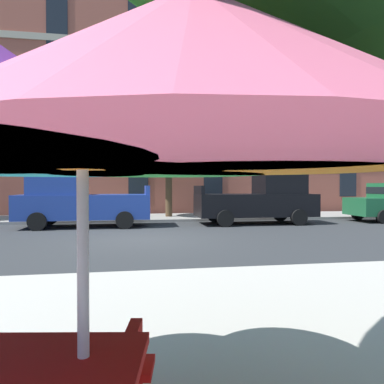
{
  "coord_description": "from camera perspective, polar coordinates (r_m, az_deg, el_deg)",
  "views": [
    {
      "loc": [
        -0.26,
        -10.84,
        1.64
      ],
      "look_at": [
        2.08,
        3.2,
        1.4
      ],
      "focal_mm": 32.76,
      "sensor_mm": 36.0,
      "label": 1
    }
  ],
  "objects": [
    {
      "name": "pickup_black",
      "position": [
        15.53,
        11.03,
        -1.31
      ],
      "size": [
        5.1,
        2.12,
        2.2
      ],
      "color": "black",
      "rests_on": "ground"
    },
    {
      "name": "street_tree_middle",
      "position": [
        17.69,
        -4.31,
        8.45
      ],
      "size": [
        3.46,
        3.46,
        5.72
      ],
      "color": "#4C3823",
      "rests_on": "ground"
    },
    {
      "name": "sidewalk_far",
      "position": [
        17.71,
        -8.62,
        -4.16
      ],
      "size": [
        56.0,
        3.6,
        0.12
      ],
      "primitive_type": "cube",
      "color": "gray",
      "rests_on": "ground"
    },
    {
      "name": "pickup_blue_midblock",
      "position": [
        14.71,
        -17.92,
        -1.47
      ],
      "size": [
        5.1,
        2.12,
        2.2
      ],
      "color": "navy",
      "rests_on": "ground"
    },
    {
      "name": "ground_plane",
      "position": [
        10.96,
        -8.08,
        -7.65
      ],
      "size": [
        120.0,
        120.0,
        0.0
      ],
      "primitive_type": "plane",
      "color": "#2D3033"
    },
    {
      "name": "patio_umbrella",
      "position": [
        1.89,
        -17.44,
        11.85
      ],
      "size": [
        3.31,
        3.07,
        2.34
      ],
      "color": "silver",
      "rests_on": "ground"
    },
    {
      "name": "apartment_building",
      "position": [
        26.6,
        -8.94,
        14.79
      ],
      "size": [
        38.59,
        12.08,
        16.0
      ],
      "color": "#934C3D",
      "rests_on": "ground"
    }
  ]
}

